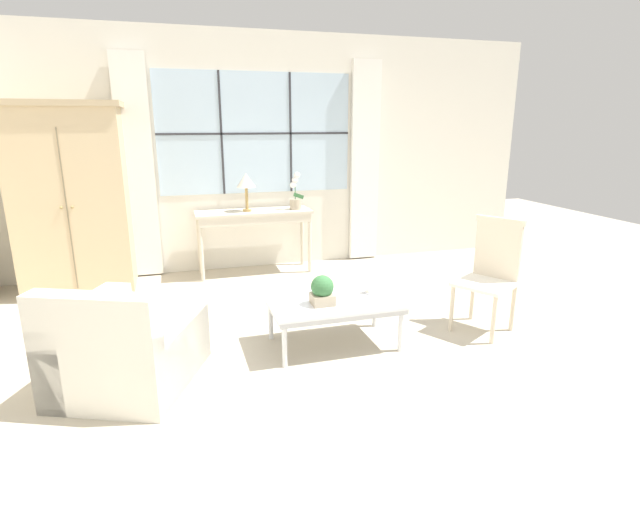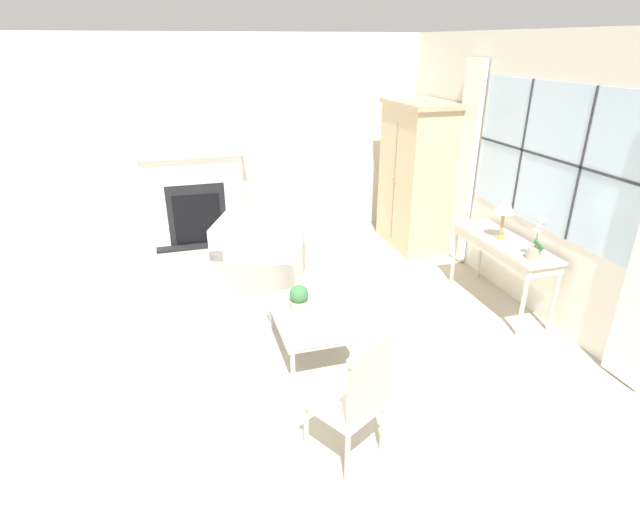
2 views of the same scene
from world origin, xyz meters
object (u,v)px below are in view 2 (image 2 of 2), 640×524
object	(u,v)px
potted_plant_small	(299,297)
console_table	(504,248)
armchair_upholstered	(258,262)
coffee_table	(308,317)
pillar_candle	(328,327)
side_chair_wooden	(357,396)
potted_orchid	(536,243)
armoire	(416,176)
fireplace	(194,191)
table_lamp	(505,207)

from	to	relation	value
potted_plant_small	console_table	bearing A→B (deg)	93.87
armchair_upholstered	potted_plant_small	size ratio (longest dim) A/B	5.09
coffee_table	pillar_candle	bearing A→B (deg)	12.98
side_chair_wooden	potted_plant_small	world-z (taller)	side_chair_wooden
potted_orchid	pillar_candle	size ratio (longest dim) A/B	3.74
armoire	potted_orchid	world-z (taller)	armoire
fireplace	armoire	distance (m)	3.08
side_chair_wooden	table_lamp	bearing A→B (deg)	127.73
armchair_upholstered	potted_orchid	bearing A→B (deg)	53.23
fireplace	pillar_candle	size ratio (longest dim) A/B	19.93
armchair_upholstered	pillar_candle	world-z (taller)	armchair_upholstered
armoire	potted_orchid	bearing A→B (deg)	1.30
console_table	side_chair_wooden	xyz separation A→B (m)	(1.69, -2.29, -0.13)
pillar_candle	fireplace	bearing A→B (deg)	-165.56
console_table	coffee_table	xyz separation A→B (m)	(0.27, -2.24, -0.33)
table_lamp	pillar_candle	world-z (taller)	table_lamp
table_lamp	armchair_upholstered	size ratio (longest dim) A/B	0.37
table_lamp	potted_plant_small	size ratio (longest dim) A/B	1.88
armchair_upholstered	table_lamp	bearing A→B (deg)	63.44
potted_plant_small	fireplace	bearing A→B (deg)	-165.83
fireplace	table_lamp	world-z (taller)	fireplace
table_lamp	coffee_table	world-z (taller)	table_lamp
table_lamp	side_chair_wooden	size ratio (longest dim) A/B	0.45
armoire	table_lamp	distance (m)	1.85
fireplace	potted_plant_small	world-z (taller)	fireplace
console_table	potted_plant_small	distance (m)	2.31
fireplace	side_chair_wooden	xyz separation A→B (m)	(4.48, 0.75, -0.23)
armoire	side_chair_wooden	distance (m)	4.25
potted_orchid	armchair_upholstered	size ratio (longest dim) A/B	0.37
potted_orchid	pillar_candle	xyz separation A→B (m)	(0.12, -2.12, -0.49)
fireplace	table_lamp	size ratio (longest dim) A/B	5.33
armoire	pillar_candle	world-z (taller)	armoire
side_chair_wooden	coffee_table	bearing A→B (deg)	177.99
coffee_table	pillar_candle	distance (m)	0.37
fireplace	side_chair_wooden	distance (m)	4.55
potted_orchid	potted_plant_small	xyz separation A→B (m)	(-0.35, -2.26, -0.42)
fireplace	pillar_candle	world-z (taller)	fireplace
coffee_table	fireplace	bearing A→B (deg)	-165.39
armoire	side_chair_wooden	world-z (taller)	armoire
armoire	armchair_upholstered	size ratio (longest dim) A/B	1.65
table_lamp	pillar_candle	bearing A→B (deg)	-71.97
fireplace	coffee_table	distance (m)	3.20
console_table	pillar_candle	xyz separation A→B (m)	(0.62, -2.16, -0.24)
coffee_table	potted_plant_small	distance (m)	0.20
armchair_upholstered	side_chair_wooden	distance (m)	3.00
armoire	armchair_upholstered	xyz separation A→B (m)	(0.63, -2.35, -0.72)
fireplace	potted_plant_small	size ratio (longest dim) A/B	10.01
potted_orchid	side_chair_wooden	bearing A→B (deg)	-62.26
fireplace	potted_orchid	world-z (taller)	fireplace
table_lamp	potted_plant_small	distance (m)	2.37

